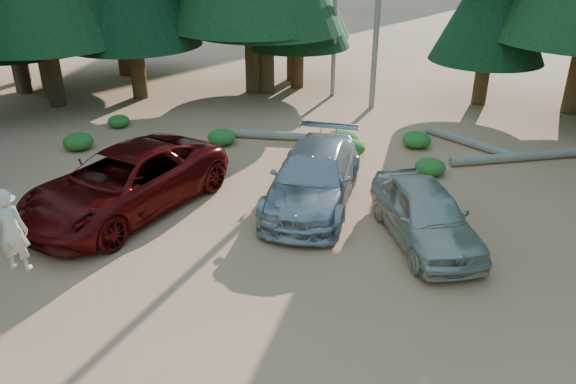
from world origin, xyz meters
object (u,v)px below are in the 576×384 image
Objects in this scene: red_pickup at (125,182)px; frisbee_player at (11,230)px; log_left at (282,136)px; silver_minivan_right at (425,214)px; log_right at (517,157)px; silver_minivan_center at (314,177)px; log_mid at (471,142)px.

red_pickup is 4.19m from frisbee_player.
log_left is at bearing -116.07° from frisbee_player.
silver_minivan_right reaches higher than log_right.
silver_minivan_center reaches higher than log_left.
silver_minivan_right is at bearing -55.13° from log_left.
silver_minivan_center is (5.02, 1.70, -0.07)m from red_pickup.
log_right reaches higher than log_left.
frisbee_player is at bearing -76.70° from red_pickup.
frisbee_player reaches higher than silver_minivan_right.
frisbee_player reaches higher than log_right.
log_mid reaches higher than log_left.
silver_minivan_center is 1.13× the size of log_right.
log_mid is at bearing 54.51° from silver_minivan_right.
silver_minivan_center is at bearing -71.20° from log_left.
log_left is 8.38m from log_right.
red_pickup is 12.95m from log_right.
log_right is at bearing -6.37° from log_left.
log_mid is (10.05, 11.63, -1.41)m from frisbee_player.
frisbee_player is (-8.50, -4.37, 0.82)m from silver_minivan_right.
silver_minivan_center reaches higher than log_right.
log_left is at bearing 106.50° from silver_minivan_right.
frisbee_player is at bearing -161.86° from log_right.
log_right is (3.04, 6.18, -0.60)m from silver_minivan_right.
log_left is (2.85, 6.62, -0.72)m from red_pickup.
silver_minivan_right is at bearing -64.98° from log_mid.
log_mid is at bearing 119.72° from log_right.
log_right is at bearing -147.22° from frisbee_player.
silver_minivan_right is (3.16, -1.45, -0.05)m from silver_minivan_center.
frisbee_player is 11.28m from log_left.
silver_minivan_right reaches higher than log_mid.
red_pickup reaches higher than log_left.
silver_minivan_center is 7.93m from frisbee_player.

